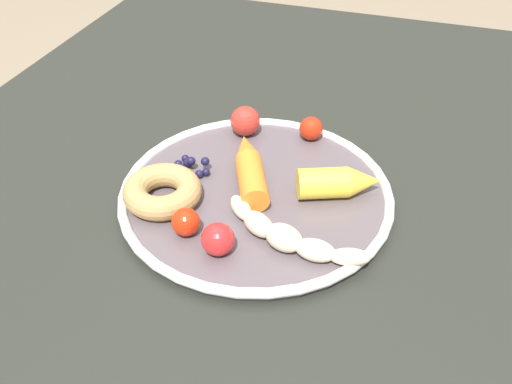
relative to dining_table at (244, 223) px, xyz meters
name	(u,v)px	position (x,y,z in m)	size (l,w,h in m)	color
dining_table	(244,223)	(0.00, 0.00, 0.00)	(1.24, 0.93, 0.72)	#242621
plate	(256,194)	(-0.03, -0.03, 0.08)	(0.34, 0.34, 0.02)	#554B51
banana	(287,236)	(-0.11, -0.09, 0.10)	(0.08, 0.18, 0.03)	beige
carrot_orange	(249,167)	(-0.01, -0.01, 0.10)	(0.14, 0.09, 0.03)	orange
carrot_yellow	(340,182)	(0.00, -0.13, 0.11)	(0.07, 0.11, 0.04)	yellow
donut	(162,191)	(-0.08, 0.07, 0.10)	(0.09, 0.09, 0.03)	#AD8750
blueberry_pile	(190,166)	(-0.02, 0.07, 0.09)	(0.04, 0.05, 0.02)	#191638
tomato_near	(186,222)	(-0.12, 0.02, 0.10)	(0.03, 0.03, 0.03)	red
tomato_mid	(245,121)	(0.09, 0.03, 0.11)	(0.04, 0.04, 0.04)	red
tomato_far	(311,128)	(0.11, -0.06, 0.10)	(0.03, 0.03, 0.03)	red
tomato_extra	(218,239)	(-0.14, -0.02, 0.10)	(0.04, 0.04, 0.04)	red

